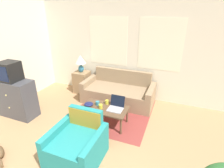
% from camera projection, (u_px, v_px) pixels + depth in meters
% --- Properties ---
extents(wall_back, '(6.64, 0.06, 2.60)m').
position_uv_depth(wall_back, '(136.00, 52.00, 4.68)').
color(wall_back, silver).
rests_on(wall_back, ground_plane).
extents(rug, '(1.83, 1.93, 0.01)m').
position_uv_depth(rug, '(113.00, 111.00, 4.39)').
color(rug, brown).
rests_on(rug, ground_plane).
extents(couch, '(1.90, 0.88, 0.82)m').
position_uv_depth(couch, '(119.00, 92.00, 4.81)').
color(couch, '#937A5B').
rests_on(couch, ground_plane).
extents(armchair, '(0.82, 0.84, 0.80)m').
position_uv_depth(armchair, '(78.00, 145.00, 2.94)').
color(armchair, teal).
rests_on(armchair, ground_plane).
extents(tv_dresser, '(0.92, 0.45, 0.90)m').
position_uv_depth(tv_dresser, '(16.00, 98.00, 4.08)').
color(tv_dresser, '#424247').
rests_on(tv_dresser, ground_plane).
extents(television, '(0.41, 0.38, 0.43)m').
position_uv_depth(television, '(9.00, 71.00, 3.82)').
color(television, black).
rests_on(television, tv_dresser).
extents(side_table, '(0.42, 0.42, 0.65)m').
position_uv_depth(side_table, '(82.00, 82.00, 5.32)').
color(side_table, '#937551').
rests_on(side_table, ground_plane).
extents(table_lamp, '(0.31, 0.31, 0.51)m').
position_uv_depth(table_lamp, '(81.00, 61.00, 5.06)').
color(table_lamp, teal).
rests_on(table_lamp, side_table).
extents(coffee_table, '(1.01, 0.54, 0.40)m').
position_uv_depth(coffee_table, '(104.00, 109.00, 3.81)').
color(coffee_table, brown).
rests_on(coffee_table, ground_plane).
extents(laptop, '(0.31, 0.32, 0.26)m').
position_uv_depth(laptop, '(116.00, 106.00, 3.73)').
color(laptop, '#B7B7BC').
rests_on(laptop, coffee_table).
extents(cup_navy, '(0.08, 0.08, 0.09)m').
position_uv_depth(cup_navy, '(101.00, 106.00, 3.75)').
color(cup_navy, gold).
rests_on(cup_navy, coffee_table).
extents(cup_yellow, '(0.08, 0.08, 0.10)m').
position_uv_depth(cup_yellow, '(107.00, 102.00, 3.92)').
color(cup_yellow, gold).
rests_on(cup_yellow, coffee_table).
extents(cup_white, '(0.09, 0.09, 0.09)m').
position_uv_depth(cup_white, '(98.00, 103.00, 3.88)').
color(cup_white, teal).
rests_on(cup_white, coffee_table).
extents(snack_bowl, '(0.20, 0.20, 0.06)m').
position_uv_depth(snack_bowl, '(89.00, 104.00, 3.87)').
color(snack_bowl, '#191E4C').
rests_on(snack_bowl, coffee_table).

